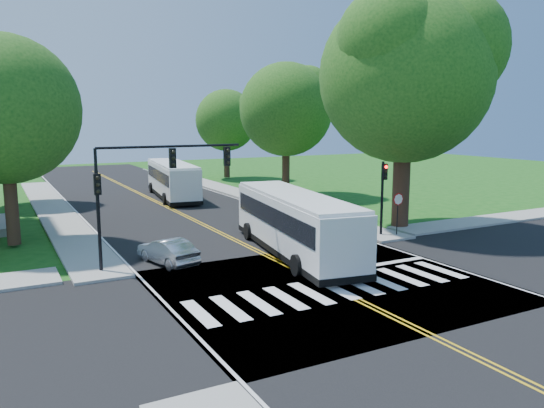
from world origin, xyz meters
TOP-DOWN VIEW (x-y plane):
  - ground at (0.00, 0.00)m, footprint 140.00×140.00m
  - road at (0.00, 18.00)m, footprint 14.00×96.00m
  - cross_road at (0.00, 0.00)m, footprint 60.00×12.00m
  - center_line at (0.00, 22.00)m, footprint 0.36×70.00m
  - edge_line_w at (-6.80, 22.00)m, footprint 0.12×70.00m
  - edge_line_e at (6.80, 22.00)m, footprint 0.12×70.00m
  - crosswalk at (0.00, -0.50)m, footprint 12.60×3.00m
  - stop_bar at (3.50, 1.60)m, footprint 6.60×0.40m
  - sidewalk_nw at (-8.30, 25.00)m, footprint 2.60×40.00m
  - sidewalk_ne at (8.30, 25.00)m, footprint 2.60×40.00m
  - sidewalk_xe at (20.00, 6.80)m, footprint 20.00×2.60m
  - tree_ne_big at (11.00, 8.00)m, footprint 10.80×10.80m
  - tree_west_near at (-11.50, 14.00)m, footprint 8.00×8.00m
  - tree_west_far at (-11.00, 30.00)m, footprint 7.60×7.60m
  - tree_east_mid at (11.50, 24.00)m, footprint 8.40×8.40m
  - tree_east_far at (12.50, 40.00)m, footprint 7.20×7.20m
  - signal_nw at (-5.86, 6.43)m, footprint 7.15×0.46m
  - signal_ne at (8.20, 6.44)m, footprint 0.30×0.46m
  - stop_sign at (9.00, 5.98)m, footprint 0.76×0.08m
  - bus_lead at (1.45, 5.34)m, footprint 4.57×12.60m
  - bus_follow at (2.02, 27.98)m, footprint 4.15×12.44m
  - hatchback at (-5.02, 6.57)m, footprint 2.23×4.06m
  - suv at (5.21, 7.38)m, footprint 2.82×4.95m
  - dark_sedan at (5.67, 16.70)m, footprint 2.59×4.27m

SIDE VIEW (x-z plane):
  - ground at x=0.00m, z-range 0.00..0.00m
  - road at x=0.00m, z-range 0.00..0.01m
  - cross_road at x=0.00m, z-range 0.00..0.01m
  - center_line at x=0.00m, z-range 0.01..0.02m
  - edge_line_w at x=-6.80m, z-range 0.01..0.02m
  - edge_line_e at x=6.80m, z-range 0.01..0.02m
  - crosswalk at x=0.00m, z-range 0.01..0.02m
  - stop_bar at x=3.50m, z-range 0.01..0.02m
  - sidewalk_nw at x=-8.30m, z-range 0.00..0.15m
  - sidewalk_ne at x=8.30m, z-range 0.00..0.15m
  - sidewalk_xe at x=20.00m, z-range 0.00..0.15m
  - dark_sedan at x=5.67m, z-range 0.01..1.17m
  - hatchback at x=-5.02m, z-range 0.01..1.28m
  - suv at x=5.21m, z-range 0.01..1.32m
  - bus_follow at x=2.02m, z-range 0.10..3.26m
  - bus_lead at x=1.45m, z-range 0.10..3.29m
  - stop_sign at x=9.00m, z-range 0.77..3.30m
  - signal_ne at x=8.20m, z-range 0.76..5.16m
  - signal_nw at x=-5.86m, z-range 1.55..7.21m
  - tree_east_far at x=12.50m, z-range 1.69..12.03m
  - tree_west_far at x=-11.00m, z-range 1.66..12.33m
  - tree_west_near at x=-11.50m, z-range 1.83..13.23m
  - tree_east_mid at x=11.50m, z-range 1.89..13.82m
  - tree_ne_big at x=11.00m, z-range 2.17..17.08m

